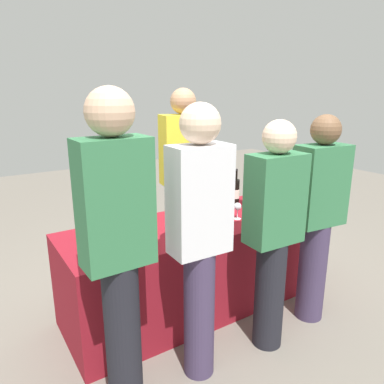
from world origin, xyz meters
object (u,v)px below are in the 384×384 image
object	(u,v)px
server_pouring	(184,175)
wine_bottle_3	(146,213)
wine_bottle_7	(247,192)
wine_glass_2	(238,207)
wine_glass_3	(250,206)
guest_2	(273,230)
wine_bottle_4	(179,208)
wine_bottle_5	(193,203)
wine_bottle_0	(94,225)
ice_bucket	(258,200)
wine_glass_1	(224,210)
guest_3	(318,214)
guest_1	(200,235)
wine_bottle_2	(129,214)
wine_bottle_6	(236,192)
wine_bottle_1	(110,219)
guest_0	(118,244)
wine_glass_0	(142,226)

from	to	relation	value
server_pouring	wine_bottle_3	bearing A→B (deg)	47.56
wine_bottle_7	wine_glass_2	bearing A→B (deg)	-140.98
wine_glass_3	guest_2	xyz separation A→B (m)	(-0.29, -0.55, 0.03)
wine_bottle_4	wine_bottle_5	distance (m)	0.18
wine_bottle_0	wine_bottle_7	bearing A→B (deg)	2.81
wine_glass_3	ice_bucket	world-z (taller)	ice_bucket
wine_bottle_3	ice_bucket	bearing A→B (deg)	-8.31
wine_glass_1	guest_3	size ratio (longest dim) A/B	0.09
ice_bucket	guest_1	world-z (taller)	guest_1
guest_1	ice_bucket	bearing A→B (deg)	32.38
wine_glass_1	wine_glass_2	size ratio (longest dim) A/B	1.00
wine_bottle_2	wine_bottle_6	xyz separation A→B (m)	(1.04, 0.04, 0.00)
wine_bottle_1	wine_bottle_3	bearing A→B (deg)	1.81
server_pouring	guest_0	xyz separation A→B (m)	(-1.16, -1.24, 0.03)
wine_bottle_6	wine_glass_0	world-z (taller)	wine_bottle_6
wine_bottle_6	server_pouring	xyz separation A→B (m)	(-0.26, 0.46, 0.10)
wine_bottle_4	wine_glass_3	distance (m)	0.59
wine_bottle_3	guest_2	distance (m)	0.94
wine_bottle_0	server_pouring	world-z (taller)	server_pouring
wine_bottle_2	wine_glass_1	bearing A→B (deg)	-19.48
wine_bottle_3	wine_bottle_6	xyz separation A→B (m)	(0.91, 0.07, 0.01)
guest_0	guest_2	xyz separation A→B (m)	(1.03, -0.07, -0.13)
wine_bottle_3	guest_3	world-z (taller)	guest_3
wine_bottle_7	ice_bucket	bearing A→B (deg)	-95.36
wine_glass_0	guest_0	world-z (taller)	guest_0
wine_bottle_2	wine_bottle_7	size ratio (longest dim) A/B	0.99
wine_bottle_3	wine_glass_1	distance (m)	0.60
wine_bottle_0	wine_bottle_6	xyz separation A→B (m)	(1.33, 0.12, 0.00)
guest_2	wine_glass_0	bearing A→B (deg)	140.14
wine_bottle_4	wine_bottle_7	bearing A→B (deg)	4.04
wine_glass_0	wine_bottle_7	bearing A→B (deg)	10.39
wine_bottle_3	guest_3	bearing A→B (deg)	-34.83
wine_bottle_0	wine_glass_0	size ratio (longest dim) A/B	2.40
wine_bottle_4	wine_glass_3	xyz separation A→B (m)	(0.55, -0.20, -0.02)
wine_bottle_6	wine_bottle_7	bearing A→B (deg)	-27.70
wine_bottle_4	wine_glass_2	distance (m)	0.47
guest_1	wine_bottle_5	bearing A→B (deg)	60.86
wine_glass_3	wine_glass_0	bearing A→B (deg)	177.34
server_pouring	guest_1	xyz separation A→B (m)	(-0.67, -1.27, -0.02)
guest_1	guest_2	world-z (taller)	guest_1
wine_bottle_7	guest_2	world-z (taller)	guest_2
wine_glass_1	guest_2	distance (m)	0.57
wine_bottle_4	server_pouring	distance (m)	0.69
ice_bucket	wine_bottle_1	bearing A→B (deg)	173.95
wine_glass_0	wine_bottle_5	bearing A→B (deg)	20.57
wine_glass_2	guest_2	distance (m)	0.57
wine_bottle_0	wine_bottle_6	size ratio (longest dim) A/B	0.99
wine_bottle_4	wine_glass_1	bearing A→B (deg)	-31.81
wine_glass_0	guest_1	bearing A→B (deg)	-79.60
wine_bottle_5	wine_bottle_3	bearing A→B (deg)	-176.13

